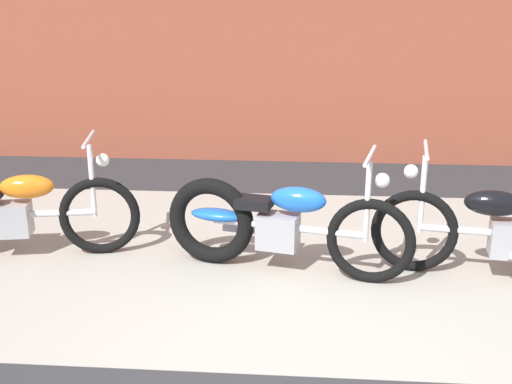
{
  "coord_description": "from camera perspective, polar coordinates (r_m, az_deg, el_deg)",
  "views": [
    {
      "loc": [
        -0.02,
        -3.16,
        2.13
      ],
      "look_at": [
        -0.36,
        1.19,
        0.75
      ],
      "focal_mm": 43.78,
      "sensor_mm": 36.0,
      "label": 1
    }
  ],
  "objects": [
    {
      "name": "motorcycle_orange",
      "position": [
        5.62,
        -22.31,
        -1.78
      ],
      "size": [
        1.99,
        0.65,
        1.03
      ],
      "rotation": [
        0.0,
        0.0,
        0.19
      ],
      "color": "black",
      "rests_on": "ground"
    },
    {
      "name": "ground_plane",
      "position": [
        3.81,
        4.19,
        -16.47
      ],
      "size": [
        80.0,
        80.0,
        0.0
      ],
      "primitive_type": "plane",
      "color": "#2D2D30"
    },
    {
      "name": "sidewalk_slab",
      "position": [
        5.35,
        4.33,
        -5.93
      ],
      "size": [
        36.0,
        3.5,
        0.01
      ],
      "primitive_type": "cube",
      "color": "#9E998E",
      "rests_on": "ground"
    },
    {
      "name": "motorcycle_blue",
      "position": [
        4.97,
        1.17,
        -2.87
      ],
      "size": [
        1.98,
        0.72,
        1.03
      ],
      "rotation": [
        0.0,
        0.0,
        -0.22
      ],
      "color": "black",
      "rests_on": "ground"
    }
  ]
}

